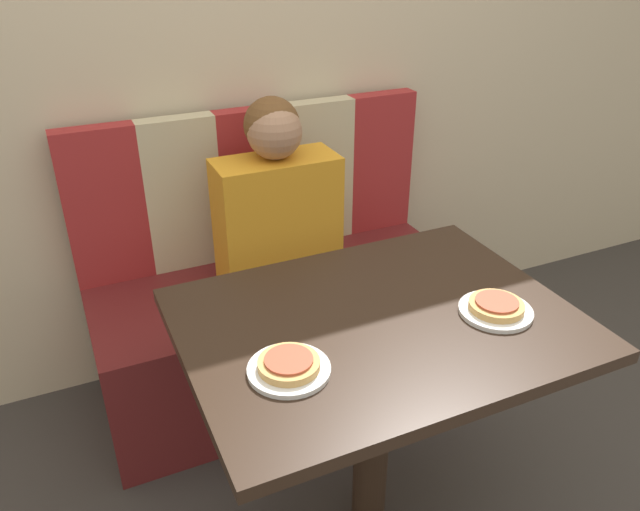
# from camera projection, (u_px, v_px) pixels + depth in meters

# --- Properties ---
(wall_back) EXTENTS (7.00, 0.05, 2.60)m
(wall_back) POSITION_uv_depth(u_px,v_px,m) (237.00, 29.00, 2.15)
(wall_back) COLOR #C6B28E
(wall_back) RESTS_ON ground_plane
(booth_seat) EXTENTS (1.34, 0.58, 0.48)m
(booth_seat) POSITION_uv_depth(u_px,v_px,m) (282.00, 333.00, 2.39)
(booth_seat) COLOR #5B1919
(booth_seat) RESTS_ON ground_plane
(booth_backrest) EXTENTS (1.34, 0.07, 0.56)m
(booth_backrest) POSITION_uv_depth(u_px,v_px,m) (253.00, 183.00, 2.34)
(booth_backrest) COLOR maroon
(booth_backrest) RESTS_ON booth_seat
(dining_table) EXTENTS (0.98, 0.75, 0.75)m
(dining_table) POSITION_uv_depth(u_px,v_px,m) (376.00, 350.00, 1.62)
(dining_table) COLOR black
(dining_table) RESTS_ON ground_plane
(person) EXTENTS (0.42, 0.21, 0.66)m
(person) POSITION_uv_depth(u_px,v_px,m) (277.00, 200.00, 2.12)
(person) COLOR orange
(person) RESTS_ON booth_seat
(plate_left) EXTENTS (0.19, 0.19, 0.01)m
(plate_left) POSITION_uv_depth(u_px,v_px,m) (289.00, 370.00, 1.38)
(plate_left) COLOR white
(plate_left) RESTS_ON dining_table
(plate_right) EXTENTS (0.19, 0.19, 0.01)m
(plate_right) POSITION_uv_depth(u_px,v_px,m) (495.00, 311.00, 1.59)
(plate_right) COLOR white
(plate_right) RESTS_ON dining_table
(pizza_left) EXTENTS (0.14, 0.14, 0.03)m
(pizza_left) POSITION_uv_depth(u_px,v_px,m) (289.00, 363.00, 1.38)
(pizza_left) COLOR tan
(pizza_left) RESTS_ON plate_left
(pizza_right) EXTENTS (0.14, 0.14, 0.03)m
(pizza_right) POSITION_uv_depth(u_px,v_px,m) (496.00, 305.00, 1.58)
(pizza_right) COLOR tan
(pizza_right) RESTS_ON plate_right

